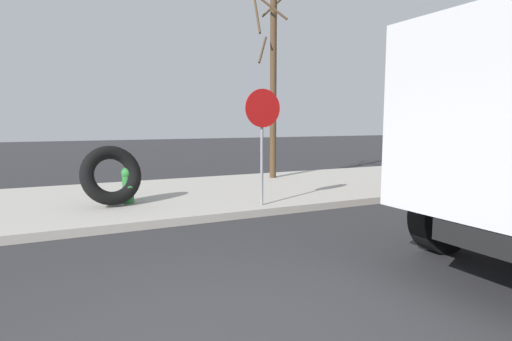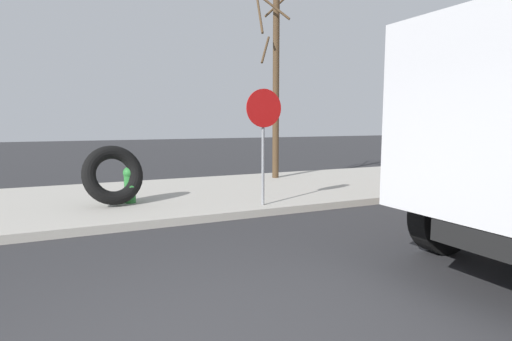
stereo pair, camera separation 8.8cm
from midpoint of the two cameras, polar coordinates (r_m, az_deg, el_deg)
The scene contains 6 objects.
sidewalk_curb at distance 9.67m, azimuth -21.01°, elevation -4.16°, with size 36.00×5.00×0.15m, color #ADA89E.
fire_hydrant at distance 8.91m, azimuth -16.93°, elevation -1.79°, with size 0.26×0.59×0.76m.
loose_tire at distance 8.70m, azimuth -19.04°, elevation -0.60°, with size 1.22×1.22×0.28m, color black.
stop_sign at distance 8.19m, azimuth 1.37°, elevation 6.37°, with size 0.76×0.08×2.34m.
bare_tree at distance 12.40m, azimuth 2.93°, elevation 12.84°, with size 1.53×1.53×5.78m.
street_light_pole at distance 13.12m, azimuth 30.20°, elevation 9.56°, with size 0.12×0.12×5.05m, color #595B5E.
Camera 2 is at (-0.54, -3.01, 1.85)m, focal length 28.66 mm.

